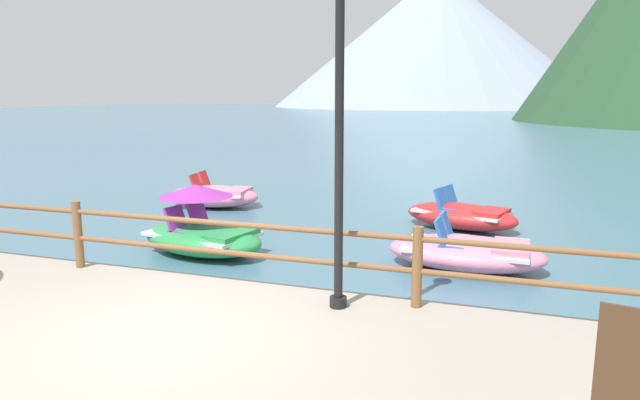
{
  "coord_description": "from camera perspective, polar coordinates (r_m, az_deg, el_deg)",
  "views": [
    {
      "loc": [
        3.29,
        -4.64,
        2.82
      ],
      "look_at": [
        0.05,
        5.0,
        0.9
      ],
      "focal_mm": 31.61,
      "sensor_mm": 36.0,
      "label": 1
    }
  ],
  "objects": [
    {
      "name": "ground_plane",
      "position": [
        44.85,
        14.45,
        6.73
      ],
      "size": [
        200.0,
        200.0,
        0.0
      ],
      "primitive_type": "plane",
      "color": "#477084"
    },
    {
      "name": "distant_peak",
      "position": [
        136.47,
        11.67,
        15.62
      ],
      "size": [
        74.04,
        74.04,
        30.2
      ],
      "primitive_type": "cone",
      "color": "#93A3B7",
      "rests_on": "ground"
    },
    {
      "name": "pedal_boat_1",
      "position": [
        9.55,
        14.64,
        -5.11
      ],
      "size": [
        2.58,
        1.45,
        0.86
      ],
      "color": "pink",
      "rests_on": "ground"
    },
    {
      "name": "dock_railing",
      "position": [
        7.25,
        -9.12,
        -4.14
      ],
      "size": [
        23.92,
        0.12,
        0.95
      ],
      "color": "brown",
      "rests_on": "promenade_dock"
    },
    {
      "name": "pedal_boat_2",
      "position": [
        14.53,
        -10.65,
        0.44
      ],
      "size": [
        2.47,
        1.62,
        0.87
      ],
      "color": "pink",
      "rests_on": "ground"
    },
    {
      "name": "pedal_boat_0",
      "position": [
        12.32,
        14.13,
        -1.52
      ],
      "size": [
        2.66,
        1.87,
        0.87
      ],
      "color": "red",
      "rests_on": "ground"
    },
    {
      "name": "lamp_post",
      "position": [
        6.17,
        1.99,
        12.0
      ],
      "size": [
        0.28,
        0.28,
        4.27
      ],
      "color": "black",
      "rests_on": "promenade_dock"
    },
    {
      "name": "pedal_boat_3",
      "position": [
        10.29,
        -11.86,
        -3.04
      ],
      "size": [
        2.67,
        1.86,
        1.24
      ],
      "color": "green",
      "rests_on": "ground"
    }
  ]
}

